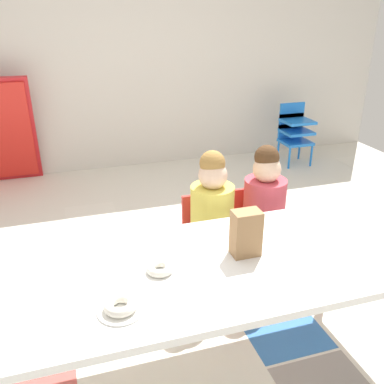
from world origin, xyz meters
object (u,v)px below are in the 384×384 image
(kid_chair_blue_stack, at_px, (295,130))
(craft_table, at_px, (208,273))
(seated_child_near_camera, at_px, (212,210))
(paper_plate_near_edge, at_px, (121,310))
(seated_child_middle_seat, at_px, (264,202))
(donut_powdered_loose, at_px, (160,268))
(donut_powdered_on_plate, at_px, (120,305))
(paper_bag_brown, at_px, (246,233))

(kid_chair_blue_stack, bearing_deg, craft_table, -127.00)
(seated_child_near_camera, xyz_separation_m, paper_plate_near_edge, (-0.67, -0.84, 0.06))
(seated_child_middle_seat, xyz_separation_m, donut_powdered_loose, (-0.81, -0.63, 0.08))
(seated_child_middle_seat, bearing_deg, craft_table, -132.99)
(donut_powdered_loose, bearing_deg, seated_child_middle_seat, 37.63)
(paper_plate_near_edge, height_order, donut_powdered_on_plate, donut_powdered_on_plate)
(seated_child_near_camera, relative_size, donut_powdered_on_plate, 7.15)
(craft_table, xyz_separation_m, seated_child_middle_seat, (0.59, 0.63, -0.01))
(craft_table, distance_m, paper_bag_brown, 0.25)
(paper_plate_near_edge, bearing_deg, donut_powdered_on_plate, 0.00)
(craft_table, bearing_deg, donut_powdered_loose, 177.99)
(paper_plate_near_edge, bearing_deg, craft_table, 25.40)
(kid_chair_blue_stack, relative_size, paper_bag_brown, 3.09)
(seated_child_middle_seat, xyz_separation_m, paper_plate_near_edge, (-1.01, -0.84, 0.06))
(seated_child_middle_seat, relative_size, donut_powdered_on_plate, 7.15)
(kid_chair_blue_stack, bearing_deg, donut_powdered_on_plate, -130.37)
(seated_child_middle_seat, distance_m, paper_plate_near_edge, 1.32)
(paper_bag_brown, relative_size, paper_plate_near_edge, 1.22)
(craft_table, distance_m, seated_child_middle_seat, 0.87)
(seated_child_near_camera, bearing_deg, donut_powdered_loose, -126.74)
(seated_child_middle_seat, distance_m, donut_powdered_on_plate, 1.32)
(seated_child_near_camera, distance_m, seated_child_middle_seat, 0.34)
(paper_plate_near_edge, bearing_deg, seated_child_middle_seat, 39.46)
(donut_powdered_loose, bearing_deg, craft_table, -2.01)
(paper_plate_near_edge, bearing_deg, paper_bag_brown, 20.82)
(seated_child_middle_seat, relative_size, paper_plate_near_edge, 5.10)
(seated_child_middle_seat, bearing_deg, donut_powdered_on_plate, -140.54)
(donut_powdered_on_plate, bearing_deg, donut_powdered_loose, 45.89)
(seated_child_middle_seat, distance_m, paper_bag_brown, 0.74)
(craft_table, distance_m, paper_plate_near_edge, 0.47)
(paper_bag_brown, distance_m, paper_plate_near_edge, 0.67)
(paper_bag_brown, distance_m, donut_powdered_on_plate, 0.66)
(craft_table, distance_m, donut_powdered_loose, 0.23)
(paper_plate_near_edge, distance_m, donut_powdered_on_plate, 0.02)
(seated_child_near_camera, height_order, paper_plate_near_edge, seated_child_near_camera)
(donut_powdered_on_plate, xyz_separation_m, donut_powdered_loose, (0.20, 0.21, -0.01))
(paper_plate_near_edge, bearing_deg, kid_chair_blue_stack, 49.63)
(paper_bag_brown, relative_size, donut_powdered_loose, 1.85)
(craft_table, relative_size, seated_child_middle_seat, 2.15)
(seated_child_near_camera, bearing_deg, paper_bag_brown, -95.13)
(craft_table, bearing_deg, seated_child_middle_seat, 47.01)
(kid_chair_blue_stack, relative_size, donut_powdered_loose, 5.73)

